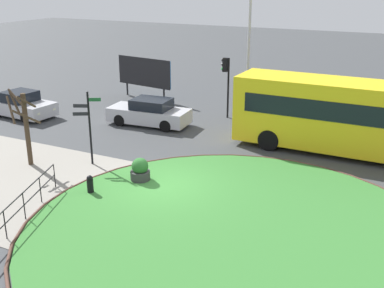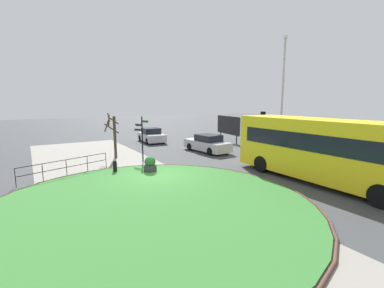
{
  "view_description": "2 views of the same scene",
  "coord_description": "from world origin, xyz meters",
  "px_view_note": "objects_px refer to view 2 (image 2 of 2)",
  "views": [
    {
      "loc": [
        8.63,
        -14.65,
        7.77
      ],
      "look_at": [
        0.38,
        1.74,
        1.31
      ],
      "focal_mm": 44.67,
      "sensor_mm": 36.0,
      "label": 1
    },
    {
      "loc": [
        13.59,
        -6.02,
        4.3
      ],
      "look_at": [
        0.89,
        1.81,
        1.88
      ],
      "focal_mm": 24.98,
      "sensor_mm": 36.0,
      "label": 2
    }
  ],
  "objects_px": {
    "bus_yellow": "(325,149)",
    "signpost_directional": "(142,136)",
    "street_tree_bare": "(114,134)",
    "car_near_lane": "(207,144)",
    "car_far_lane": "(152,136)",
    "bollard_foreground": "(115,167)",
    "billboard_left": "(228,125)",
    "planter_near_signpost": "(150,165)",
    "traffic_light_near": "(263,123)",
    "lamppost_tall": "(283,93)"
  },
  "relations": [
    {
      "from": "signpost_directional",
      "to": "street_tree_bare",
      "type": "distance_m",
      "value": 2.67
    },
    {
      "from": "car_near_lane",
      "to": "bollard_foreground",
      "type": "bearing_deg",
      "value": 102.73
    },
    {
      "from": "bus_yellow",
      "to": "signpost_directional",
      "type": "bearing_deg",
      "value": 33.76
    },
    {
      "from": "bollard_foreground",
      "to": "car_far_lane",
      "type": "distance_m",
      "value": 12.25
    },
    {
      "from": "bus_yellow",
      "to": "car_far_lane",
      "type": "bearing_deg",
      "value": 6.97
    },
    {
      "from": "bollard_foreground",
      "to": "bus_yellow",
      "type": "distance_m",
      "value": 11.8
    },
    {
      "from": "bollard_foreground",
      "to": "planter_near_signpost",
      "type": "xyz_separation_m",
      "value": [
        1.05,
        1.82,
        0.06
      ]
    },
    {
      "from": "bollard_foreground",
      "to": "car_far_lane",
      "type": "bearing_deg",
      "value": 146.58
    },
    {
      "from": "signpost_directional",
      "to": "billboard_left",
      "type": "distance_m",
      "value": 12.1
    },
    {
      "from": "billboard_left",
      "to": "street_tree_bare",
      "type": "height_order",
      "value": "street_tree_bare"
    },
    {
      "from": "car_near_lane",
      "to": "street_tree_bare",
      "type": "height_order",
      "value": "street_tree_bare"
    },
    {
      "from": "traffic_light_near",
      "to": "billboard_left",
      "type": "distance_m",
      "value": 6.96
    },
    {
      "from": "traffic_light_near",
      "to": "bollard_foreground",
      "type": "bearing_deg",
      "value": 82.69
    },
    {
      "from": "bollard_foreground",
      "to": "car_far_lane",
      "type": "xyz_separation_m",
      "value": [
        -10.22,
        6.74,
        0.28
      ]
    },
    {
      "from": "traffic_light_near",
      "to": "street_tree_bare",
      "type": "height_order",
      "value": "traffic_light_near"
    },
    {
      "from": "billboard_left",
      "to": "planter_near_signpost",
      "type": "relative_size",
      "value": 4.3
    },
    {
      "from": "car_near_lane",
      "to": "car_far_lane",
      "type": "relative_size",
      "value": 1.13
    },
    {
      "from": "billboard_left",
      "to": "planter_near_signpost",
      "type": "height_order",
      "value": "billboard_left"
    },
    {
      "from": "bus_yellow",
      "to": "lamppost_tall",
      "type": "relative_size",
      "value": 1.11
    },
    {
      "from": "lamppost_tall",
      "to": "car_far_lane",
      "type": "bearing_deg",
      "value": -151.87
    },
    {
      "from": "lamppost_tall",
      "to": "bus_yellow",
      "type": "bearing_deg",
      "value": -32.89
    },
    {
      "from": "bus_yellow",
      "to": "lamppost_tall",
      "type": "height_order",
      "value": "lamppost_tall"
    },
    {
      "from": "lamppost_tall",
      "to": "billboard_left",
      "type": "xyz_separation_m",
      "value": [
        -7.57,
        0.85,
        -3.16
      ]
    },
    {
      "from": "bollard_foreground",
      "to": "traffic_light_near",
      "type": "relative_size",
      "value": 0.22
    },
    {
      "from": "billboard_left",
      "to": "lamppost_tall",
      "type": "bearing_deg",
      "value": 1.87
    },
    {
      "from": "car_far_lane",
      "to": "lamppost_tall",
      "type": "height_order",
      "value": "lamppost_tall"
    },
    {
      "from": "traffic_light_near",
      "to": "street_tree_bare",
      "type": "bearing_deg",
      "value": 61.38
    },
    {
      "from": "bus_yellow",
      "to": "car_far_lane",
      "type": "height_order",
      "value": "bus_yellow"
    },
    {
      "from": "bus_yellow",
      "to": "street_tree_bare",
      "type": "height_order",
      "value": "street_tree_bare"
    },
    {
      "from": "traffic_light_near",
      "to": "billboard_left",
      "type": "bearing_deg",
      "value": -21.01
    },
    {
      "from": "lamppost_tall",
      "to": "bollard_foreground",
      "type": "bearing_deg",
      "value": -96.0
    },
    {
      "from": "car_near_lane",
      "to": "billboard_left",
      "type": "bearing_deg",
      "value": -60.27
    },
    {
      "from": "car_near_lane",
      "to": "traffic_light_near",
      "type": "relative_size",
      "value": 1.33
    },
    {
      "from": "signpost_directional",
      "to": "lamppost_tall",
      "type": "xyz_separation_m",
      "value": [
        3.26,
        10.45,
        3.01
      ]
    },
    {
      "from": "billboard_left",
      "to": "planter_near_signpost",
      "type": "bearing_deg",
      "value": -50.46
    },
    {
      "from": "billboard_left",
      "to": "street_tree_bare",
      "type": "xyz_separation_m",
      "value": [
        1.99,
        -12.64,
        0.15
      ]
    },
    {
      "from": "bus_yellow",
      "to": "billboard_left",
      "type": "relative_size",
      "value": 2.35
    },
    {
      "from": "car_far_lane",
      "to": "billboard_left",
      "type": "distance_m",
      "value": 8.17
    },
    {
      "from": "signpost_directional",
      "to": "planter_near_signpost",
      "type": "height_order",
      "value": "signpost_directional"
    },
    {
      "from": "car_near_lane",
      "to": "lamppost_tall",
      "type": "bearing_deg",
      "value": -137.92
    },
    {
      "from": "signpost_directional",
      "to": "bollard_foreground",
      "type": "relative_size",
      "value": 4.2
    },
    {
      "from": "car_far_lane",
      "to": "traffic_light_near",
      "type": "height_order",
      "value": "traffic_light_near"
    },
    {
      "from": "signpost_directional",
      "to": "billboard_left",
      "type": "height_order",
      "value": "signpost_directional"
    },
    {
      "from": "lamppost_tall",
      "to": "planter_near_signpost",
      "type": "distance_m",
      "value": 11.97
    },
    {
      "from": "signpost_directional",
      "to": "street_tree_bare",
      "type": "xyz_separation_m",
      "value": [
        -2.32,
        -1.33,
        0.0
      ]
    },
    {
      "from": "bus_yellow",
      "to": "traffic_light_near",
      "type": "height_order",
      "value": "traffic_light_near"
    },
    {
      "from": "car_near_lane",
      "to": "street_tree_bare",
      "type": "relative_size",
      "value": 1.35
    },
    {
      "from": "signpost_directional",
      "to": "traffic_light_near",
      "type": "bearing_deg",
      "value": 76.0
    },
    {
      "from": "lamppost_tall",
      "to": "planter_near_signpost",
      "type": "height_order",
      "value": "lamppost_tall"
    },
    {
      "from": "car_far_lane",
      "to": "traffic_light_near",
      "type": "distance_m",
      "value": 11.99
    }
  ]
}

